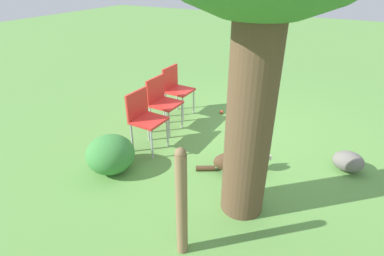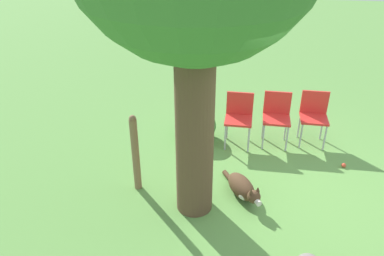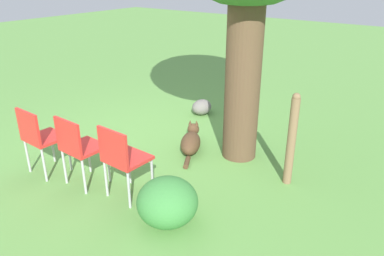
% 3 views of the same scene
% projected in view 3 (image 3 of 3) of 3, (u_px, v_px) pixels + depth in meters
% --- Properties ---
extents(ground_plane, '(30.00, 30.00, 0.00)m').
position_uv_depth(ground_plane, '(159.00, 144.00, 5.62)').
color(ground_plane, '#609947').
extents(dog, '(0.90, 0.56, 0.36)m').
position_uv_depth(dog, '(191.00, 141.00, 5.37)').
color(dog, '#513823').
rests_on(dog, ground_plane).
extents(fence_post, '(0.10, 0.10, 1.16)m').
position_uv_depth(fence_post, '(292.00, 139.00, 4.39)').
color(fence_post, '#846647').
rests_on(fence_post, ground_plane).
extents(red_chair_0, '(0.44, 0.45, 0.89)m').
position_uv_depth(red_chair_0, '(39.00, 136.00, 4.61)').
color(red_chair_0, red).
rests_on(red_chair_0, ground_plane).
extents(red_chair_1, '(0.44, 0.45, 0.89)m').
position_uv_depth(red_chair_1, '(78.00, 145.00, 4.36)').
color(red_chair_1, red).
rests_on(red_chair_1, ground_plane).
extents(red_chair_2, '(0.44, 0.45, 0.89)m').
position_uv_depth(red_chair_2, '(122.00, 156.00, 4.10)').
color(red_chair_2, red).
rests_on(red_chair_2, ground_plane).
extents(tennis_ball, '(0.07, 0.07, 0.07)m').
position_uv_depth(tennis_ball, '(72.00, 143.00, 5.58)').
color(tennis_ball, '#E54C33').
rests_on(tennis_ball, ground_plane).
extents(garden_rock, '(0.39, 0.32, 0.27)m').
position_uv_depth(garden_rock, '(202.00, 107.00, 6.70)').
color(garden_rock, slate).
rests_on(garden_rock, ground_plane).
extents(low_shrub, '(0.63, 0.63, 0.50)m').
position_uv_depth(low_shrub, '(167.00, 202.00, 3.79)').
color(low_shrub, '#3D843D').
rests_on(low_shrub, ground_plane).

